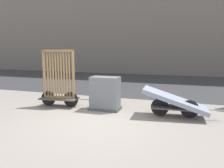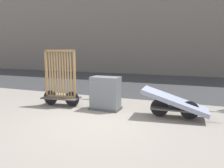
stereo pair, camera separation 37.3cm
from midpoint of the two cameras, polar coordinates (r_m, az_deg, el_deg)
ground_plane at (r=6.10m, az=-5.45°, el=-10.03°), size 60.00×60.00×0.00m
road_strip at (r=13.37m, az=8.04°, el=0.31°), size 56.00×9.11×0.01m
bike_cart_with_bedframe at (r=7.89m, az=-14.97°, el=-0.59°), size 2.04×0.74×1.99m
bike_cart_with_mattress at (r=6.68m, az=14.56°, el=-4.48°), size 2.32×0.90×0.86m
utility_cabinet at (r=7.25m, az=-3.27°, el=-2.77°), size 1.00×0.60×1.10m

